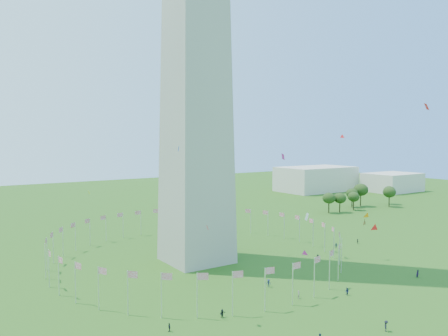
{
  "coord_description": "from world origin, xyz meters",
  "views": [
    {
      "loc": [
        -61.65,
        -56.32,
        35.03
      ],
      "look_at": [
        -0.59,
        35.0,
        27.51
      ],
      "focal_mm": 35.0,
      "sensor_mm": 36.0,
      "label": 1
    }
  ],
  "objects": [
    {
      "name": "ground",
      "position": [
        0.0,
        0.0,
        0.0
      ],
      "size": [
        600.0,
        600.0,
        0.0
      ],
      "primitive_type": "plane",
      "color": "#204D11",
      "rests_on": "ground"
    },
    {
      "name": "flag_ring",
      "position": [
        -0.0,
        50.0,
        4.5
      ],
      "size": [
        80.24,
        80.24,
        9.0
      ],
      "color": "silver",
      "rests_on": "ground"
    },
    {
      "name": "gov_building_east_a",
      "position": [
        150.0,
        150.0,
        8.0
      ],
      "size": [
        50.0,
        30.0,
        16.0
      ],
      "primitive_type": "cube",
      "color": "beige",
      "rests_on": "ground"
    },
    {
      "name": "gov_building_east_b",
      "position": [
        190.0,
        120.0,
        6.0
      ],
      "size": [
        35.0,
        25.0,
        12.0
      ],
      "primitive_type": "cube",
      "color": "beige",
      "rests_on": "ground"
    },
    {
      "name": "crowd",
      "position": [
        14.84,
        8.43,
        0.88
      ],
      "size": [
        105.74,
        61.1,
        1.99
      ],
      "color": "#19402A",
      "rests_on": "ground"
    },
    {
      "name": "kites_aloft",
      "position": [
        18.02,
        22.22,
        18.11
      ],
      "size": [
        111.99,
        71.36,
        38.95
      ],
      "color": "red",
      "rests_on": "ground"
    },
    {
      "name": "tree_line_east",
      "position": [
        115.94,
        85.54,
        4.96
      ],
      "size": [
        53.23,
        15.96,
        11.5
      ],
      "color": "#2A4A18",
      "rests_on": "ground"
    }
  ]
}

